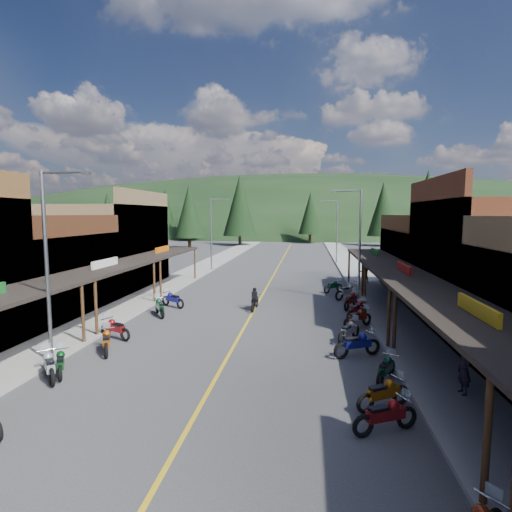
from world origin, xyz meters
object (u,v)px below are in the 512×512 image
(shop_west_3, at_px, (105,246))
(pine_4, at_px, (383,209))
(pine_10, at_px, (189,211))
(bike_east_10, at_px, (351,299))
(bike_west_7, at_px, (115,327))
(bike_east_6, at_px, (357,343))
(pedestrian_east_a, at_px, (464,370))
(pine_1, at_px, (189,210))
(bike_west_6, at_px, (106,340))
(bike_east_12, at_px, (333,286))
(pine_5, at_px, (448,206))
(pine_8, at_px, (146,216))
(rider_on_bike, at_px, (255,301))
(bike_west_5, at_px, (61,362))
(bike_west_8, at_px, (160,306))
(bike_east_4, at_px, (384,392))
(shop_west_2, at_px, (29,274))
(bike_west_9, at_px, (173,299))
(pedestrian_east_b, at_px, (364,272))
(bike_east_8, at_px, (358,317))
(pine_9, at_px, (440,213))
(bike_east_3, at_px, (386,413))
(pine_0, at_px, (108,213))
(streetlight_0, at_px, (50,259))
(bike_east_9, at_px, (357,309))
(streetlight_1, at_px, (212,231))
(shop_east_3, at_px, (442,263))
(pine_2, at_px, (240,205))
(bike_east_5, at_px, (386,367))
(streetlight_3, at_px, (336,229))
(bike_west_4, at_px, (49,364))
(pine_7, at_px, (165,210))
(pine_3, at_px, (310,213))
(bike_east_11, at_px, (348,291))
(bike_east_7, at_px, (349,330))
(streetlight_2, at_px, (358,240))

(shop_west_3, distance_m, pine_4, 58.27)
(pine_10, relative_size, bike_east_10, 5.20)
(bike_west_7, height_order, bike_east_6, bike_east_6)
(bike_east_10, distance_m, pedestrian_east_a, 12.96)
(pine_1, xyz_separation_m, bike_west_6, (18.46, -74.34, -6.64))
(pine_10, distance_m, bike_east_12, 45.83)
(pine_5, height_order, pine_8, pine_5)
(pine_4, bearing_deg, pine_8, -153.43)
(rider_on_bike, relative_size, pedestrian_east_a, 1.22)
(pine_4, xyz_separation_m, bike_west_5, (-24.07, -66.93, -6.70))
(bike_west_8, relative_size, bike_east_4, 1.08)
(pine_8, distance_m, bike_west_5, 49.86)
(shop_west_2, height_order, rider_on_bike, shop_west_2)
(bike_west_9, bearing_deg, pine_1, 46.08)
(pedestrian_east_b, bearing_deg, bike_east_8, 82.92)
(bike_west_8, bearing_deg, pine_9, 23.50)
(bike_east_3, xyz_separation_m, pedestrian_east_a, (3.06, 2.62, 0.39))
(pine_0, height_order, pine_8, pine_0)
(rider_on_bike, xyz_separation_m, pedestrian_east_a, (8.70, -11.57, 0.37))
(streetlight_0, xyz_separation_m, bike_east_8, (13.18, 7.23, -3.85))
(bike_east_9, bearing_deg, bike_east_12, 129.97)
(streetlight_1, height_order, pedestrian_east_a, streetlight_1)
(pedestrian_east_b, bearing_deg, bike_east_3, 85.63)
(bike_east_9, bearing_deg, pine_4, 112.59)
(shop_east_3, bearing_deg, bike_west_6, -140.98)
(pine_2, relative_size, bike_east_12, 7.12)
(shop_west_2, relative_size, bike_west_6, 5.20)
(pine_9, bearing_deg, bike_east_6, -110.75)
(bike_east_4, xyz_separation_m, bike_east_5, (0.50, 2.24, -0.04))
(streetlight_3, height_order, pine_10, pine_10)
(bike_west_5, xyz_separation_m, bike_east_8, (12.30, 8.16, 0.07))
(shop_west_2, relative_size, bike_west_4, 5.20)
(streetlight_0, relative_size, pine_7, 0.64)
(streetlight_1, xyz_separation_m, pine_1, (-17.05, 48.00, 2.78))
(pine_1, xyz_separation_m, pine_3, (28.00, -4.00, -0.75))
(bike_east_6, bearing_deg, streetlight_3, 152.15)
(shop_west_3, height_order, bike_west_9, shop_west_3)
(streetlight_3, xyz_separation_m, bike_west_5, (-13.03, -36.93, -3.92))
(pine_1, height_order, pine_5, pine_5)
(pedestrian_east_a, distance_m, pedestrian_east_b, 22.60)
(pine_9, relative_size, bike_east_11, 4.69)
(streetlight_1, distance_m, pine_5, 64.73)
(pine_4, bearing_deg, pine_5, 36.87)
(shop_west_3, xyz_separation_m, pine_9, (37.78, 33.70, 2.86))
(bike_west_5, xyz_separation_m, bike_east_7, (11.58, 5.67, 0.04))
(bike_east_3, xyz_separation_m, bike_east_4, (0.21, 1.46, -0.01))
(pine_2, height_order, bike_east_12, pine_2)
(streetlight_2, distance_m, bike_east_9, 6.43)
(pine_4, distance_m, bike_east_4, 69.54)
(pine_3, height_order, bike_east_6, pine_3)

